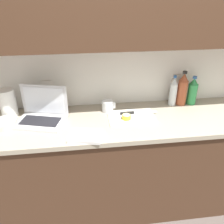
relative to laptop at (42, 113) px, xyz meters
name	(u,v)px	position (x,y,z in m)	size (l,w,h in m)	color
ground_plane	(144,198)	(0.84, -0.07, -0.95)	(12.00, 12.00, 0.00)	#564C47
wall_back	(151,24)	(0.84, 0.15, 0.60)	(5.20, 0.38, 2.60)	white
counter_unit	(150,161)	(0.86, -0.07, -0.50)	(2.54, 0.58, 0.89)	#472D1E
laptop	(42,113)	(0.00, 0.00, 0.00)	(0.41, 0.33, 0.26)	silver
cutting_board	(132,117)	(0.68, -0.05, -0.06)	(0.36, 0.25, 0.01)	silver
knife	(132,113)	(0.70, 0.00, -0.05)	(0.30, 0.04, 0.02)	silver
lemon_half_cut	(126,117)	(0.64, -0.08, -0.04)	(0.07, 0.07, 0.04)	yellow
bottle_green_soda	(192,91)	(1.25, 0.14, 0.05)	(0.08, 0.08, 0.25)	#2D934C
bottle_oil_tall	(182,90)	(1.15, 0.14, 0.07)	(0.08, 0.08, 0.30)	#A34C2D
bottle_water_clear	(173,92)	(1.07, 0.14, 0.06)	(0.06, 0.06, 0.26)	silver
measuring_cup	(108,106)	(0.51, 0.08, -0.02)	(0.11, 0.09, 0.09)	silver
bowl_white	(5,124)	(-0.27, -0.06, -0.04)	(0.18, 0.18, 0.05)	beige
paper_towel_roll	(8,103)	(-0.27, 0.11, 0.05)	(0.12, 0.12, 0.22)	white
dish_towel	(85,136)	(0.32, -0.28, -0.05)	(0.22, 0.16, 0.02)	white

